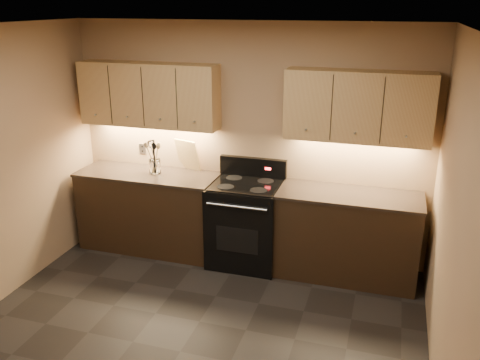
# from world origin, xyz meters

# --- Properties ---
(floor) EXTENTS (4.00, 4.00, 0.00)m
(floor) POSITION_xyz_m (0.00, 0.00, 0.00)
(floor) COLOR black
(floor) RESTS_ON ground
(ceiling) EXTENTS (4.00, 4.00, 0.00)m
(ceiling) POSITION_xyz_m (0.00, 0.00, 2.60)
(ceiling) COLOR silver
(ceiling) RESTS_ON wall_back
(wall_back) EXTENTS (4.00, 0.04, 2.60)m
(wall_back) POSITION_xyz_m (0.00, 2.00, 1.30)
(wall_back) COLOR #9B805B
(wall_back) RESTS_ON ground
(wall_right) EXTENTS (0.04, 4.00, 2.60)m
(wall_right) POSITION_xyz_m (2.00, 0.00, 1.30)
(wall_right) COLOR #9B805B
(wall_right) RESTS_ON ground
(counter_left) EXTENTS (1.62, 0.62, 0.93)m
(counter_left) POSITION_xyz_m (-1.10, 1.70, 0.47)
(counter_left) COLOR black
(counter_left) RESTS_ON ground
(counter_right) EXTENTS (1.46, 0.62, 0.93)m
(counter_right) POSITION_xyz_m (1.18, 1.70, 0.47)
(counter_right) COLOR black
(counter_right) RESTS_ON ground
(stove) EXTENTS (0.76, 0.68, 1.14)m
(stove) POSITION_xyz_m (0.08, 1.68, 0.48)
(stove) COLOR black
(stove) RESTS_ON ground
(upper_cab_left) EXTENTS (1.60, 0.30, 0.70)m
(upper_cab_left) POSITION_xyz_m (-1.10, 1.85, 1.80)
(upper_cab_left) COLOR tan
(upper_cab_left) RESTS_ON wall_back
(upper_cab_right) EXTENTS (1.44, 0.30, 0.70)m
(upper_cab_right) POSITION_xyz_m (1.18, 1.85, 1.80)
(upper_cab_right) COLOR tan
(upper_cab_right) RESTS_ON wall_back
(outlet_plate) EXTENTS (0.08, 0.01, 0.12)m
(outlet_plate) POSITION_xyz_m (-1.30, 1.99, 1.12)
(outlet_plate) COLOR #B2B5BA
(outlet_plate) RESTS_ON wall_back
(utensil_crock) EXTENTS (0.17, 0.17, 0.16)m
(utensil_crock) POSITION_xyz_m (-1.02, 1.73, 1.00)
(utensil_crock) COLOR white
(utensil_crock) RESTS_ON counter_left
(cutting_board) EXTENTS (0.32, 0.19, 0.37)m
(cutting_board) POSITION_xyz_m (-0.70, 1.94, 1.11)
(cutting_board) COLOR tan
(cutting_board) RESTS_ON counter_left
(wooden_spoon) EXTENTS (0.13, 0.10, 0.35)m
(wooden_spoon) POSITION_xyz_m (-1.03, 1.73, 1.12)
(wooden_spoon) COLOR tan
(wooden_spoon) RESTS_ON utensil_crock
(black_spoon) EXTENTS (0.10, 0.13, 0.37)m
(black_spoon) POSITION_xyz_m (-1.03, 1.75, 1.12)
(black_spoon) COLOR black
(black_spoon) RESTS_ON utensil_crock
(black_turner) EXTENTS (0.15, 0.17, 0.39)m
(black_turner) POSITION_xyz_m (-1.01, 1.71, 1.13)
(black_turner) COLOR black
(black_turner) RESTS_ON utensil_crock
(steel_spatula) EXTENTS (0.20, 0.13, 0.38)m
(steel_spatula) POSITION_xyz_m (-1.00, 1.74, 1.13)
(steel_spatula) COLOR silver
(steel_spatula) RESTS_ON utensil_crock
(steel_skimmer) EXTENTS (0.20, 0.15, 0.37)m
(steel_skimmer) POSITION_xyz_m (-0.97, 1.71, 1.12)
(steel_skimmer) COLOR silver
(steel_skimmer) RESTS_ON utensil_crock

